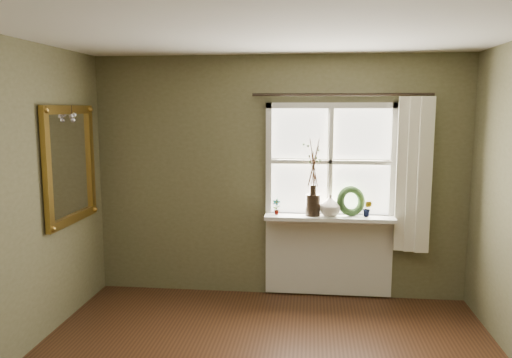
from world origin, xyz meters
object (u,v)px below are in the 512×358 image
object	(u,v)px
wreath	(351,204)
cream_vase	(330,205)
gilt_mirror	(70,164)
dark_jug	(313,205)

from	to	relation	value
wreath	cream_vase	bearing A→B (deg)	166.35
wreath	gilt_mirror	bearing A→B (deg)	169.70
dark_jug	cream_vase	size ratio (longest dim) A/B	0.98
dark_jug	cream_vase	world-z (taller)	cream_vase
dark_jug	gilt_mirror	xyz separation A→B (m)	(-2.34, -0.63, 0.47)
dark_jug	wreath	distance (m)	0.40
cream_vase	wreath	size ratio (longest dim) A/B	0.72
cream_vase	wreath	world-z (taller)	wreath
wreath	gilt_mirror	world-z (taller)	gilt_mirror
cream_vase	dark_jug	bearing A→B (deg)	180.00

